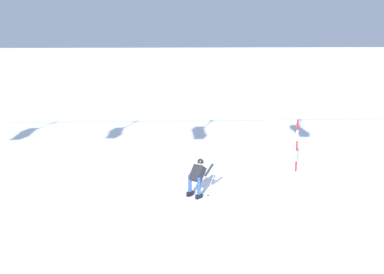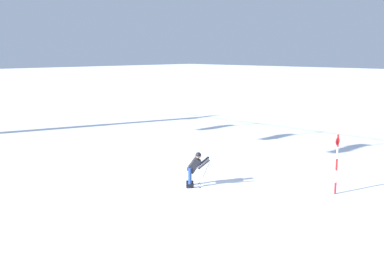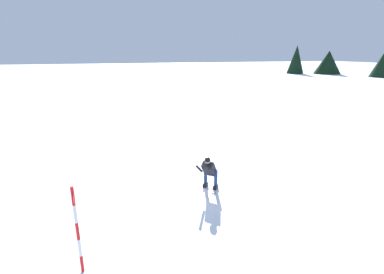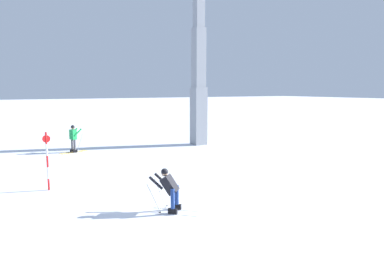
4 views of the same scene
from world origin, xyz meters
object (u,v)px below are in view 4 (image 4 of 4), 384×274
lift_tower_near (199,70)px  trail_marker_pole (47,159)px  skier_distant_uphill (73,137)px  skier_carving_main (169,187)px

lift_tower_near → trail_marker_pole: 13.10m
skier_distant_uphill → skier_carving_main: bearing=2.5°
trail_marker_pole → skier_distant_uphill: trail_marker_pole is taller
trail_marker_pole → skier_distant_uphill: 8.23m
trail_marker_pole → skier_distant_uphill: (-7.85, 2.44, -0.24)m
skier_carving_main → lift_tower_near: lift_tower_near is taller
lift_tower_near → trail_marker_pole: bearing=-57.4°
trail_marker_pole → skier_distant_uphill: size_ratio=1.24×
skier_carving_main → trail_marker_pole: (-4.34, -2.98, 0.42)m
skier_carving_main → trail_marker_pole: bearing=-145.6°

